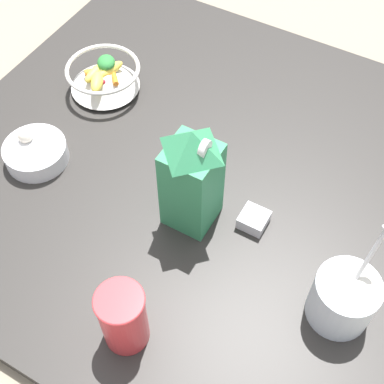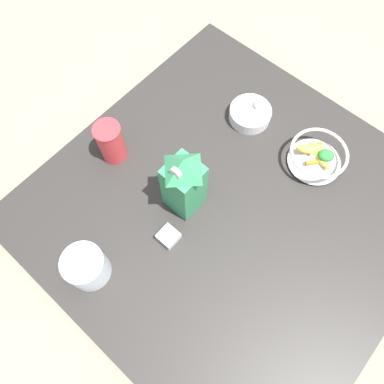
% 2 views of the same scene
% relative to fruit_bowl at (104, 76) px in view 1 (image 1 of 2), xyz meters
% --- Properties ---
extents(ground_plane, '(6.00, 6.00, 0.00)m').
position_rel_fruit_bowl_xyz_m(ground_plane, '(-0.11, -0.29, -0.08)').
color(ground_plane, gray).
extents(countertop, '(1.08, 1.08, 0.03)m').
position_rel_fruit_bowl_xyz_m(countertop, '(-0.11, -0.29, -0.06)').
color(countertop, '#2D2B28').
rests_on(countertop, ground_plane).
extents(fruit_bowl, '(0.18, 0.18, 0.08)m').
position_rel_fruit_bowl_xyz_m(fruit_bowl, '(0.00, 0.00, 0.00)').
color(fruit_bowl, silver).
rests_on(fruit_bowl, countertop).
extents(milk_carton, '(0.09, 0.09, 0.26)m').
position_rel_fruit_bowl_xyz_m(milk_carton, '(-0.22, -0.37, 0.09)').
color(milk_carton, '#338C59').
rests_on(milk_carton, countertop).
extents(yogurt_tub, '(0.13, 0.11, 0.22)m').
position_rel_fruit_bowl_xyz_m(yogurt_tub, '(-0.28, -0.71, 0.02)').
color(yogurt_tub, silver).
rests_on(yogurt_tub, countertop).
extents(drinking_cup, '(0.08, 0.08, 0.15)m').
position_rel_fruit_bowl_xyz_m(drinking_cup, '(-0.50, -0.40, 0.03)').
color(drinking_cup, '#DB383D').
rests_on(drinking_cup, countertop).
extents(spice_jar, '(0.05, 0.05, 0.03)m').
position_rel_fruit_bowl_xyz_m(spice_jar, '(-0.18, -0.49, -0.03)').
color(spice_jar, silver).
rests_on(spice_jar, countertop).
extents(garlic_bowl, '(0.14, 0.14, 0.07)m').
position_rel_fruit_bowl_xyz_m(garlic_bowl, '(-0.26, 0.00, -0.02)').
color(garlic_bowl, white).
rests_on(garlic_bowl, countertop).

